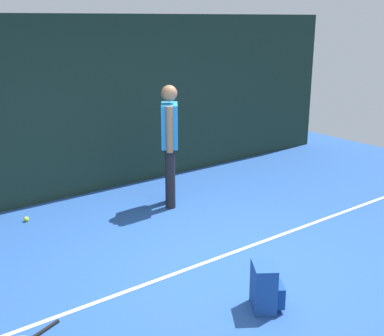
% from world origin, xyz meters
% --- Properties ---
extents(ground_plane, '(12.00, 12.00, 0.00)m').
position_xyz_m(ground_plane, '(0.00, 0.00, 0.00)').
color(ground_plane, '#234C93').
extents(back_fence, '(10.00, 0.10, 2.62)m').
position_xyz_m(back_fence, '(0.00, 3.00, 1.31)').
color(back_fence, '#192D23').
rests_on(back_fence, ground).
extents(court_line, '(9.00, 0.05, 0.00)m').
position_xyz_m(court_line, '(0.00, 0.11, 0.00)').
color(court_line, white).
rests_on(court_line, ground).
extents(tennis_player, '(0.41, 0.45, 1.70)m').
position_xyz_m(tennis_player, '(0.67, 1.79, 0.97)').
color(tennis_player, black).
rests_on(tennis_player, ground).
extents(backpack, '(0.38, 0.37, 0.44)m').
position_xyz_m(backpack, '(-0.16, -0.91, 0.21)').
color(backpack, '#1E478C').
rests_on(backpack, ground).
extents(tennis_ball_near_player, '(0.07, 0.07, 0.07)m').
position_xyz_m(tennis_ball_near_player, '(-1.19, 2.42, 0.03)').
color(tennis_ball_near_player, '#CCE033').
rests_on(tennis_ball_near_player, ground).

